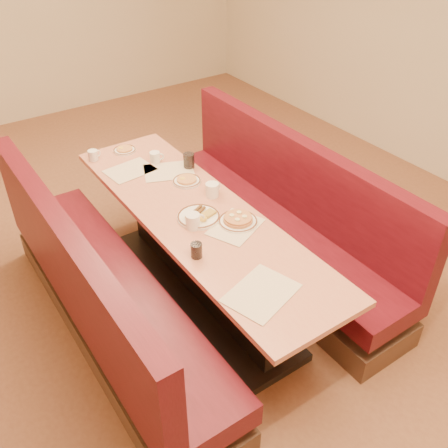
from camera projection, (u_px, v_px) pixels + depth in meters
ground at (200, 295)px, 3.78m from camera, size 8.00×8.00×0.00m
room_envelope at (190, 30)px, 2.65m from camera, size 6.04×8.04×2.82m
diner_table at (199, 257)px, 3.56m from camera, size 0.70×2.50×0.75m
booth_left at (103, 299)px, 3.23m from camera, size 0.55×2.50×1.05m
booth_right at (278, 224)px, 3.90m from camera, size 0.55×2.50×1.05m
placemat_near_left at (261, 293)px, 2.71m from camera, size 0.46×0.39×0.00m
placemat_near_right at (235, 227)px, 3.21m from camera, size 0.42×0.38×0.00m
placemat_far_left at (130, 170)px, 3.80m from camera, size 0.37×0.30×0.00m
placemat_far_right at (169, 171)px, 3.79m from camera, size 0.45×0.40×0.00m
pancake_plate at (238, 220)px, 3.24m from camera, size 0.26×0.26×0.06m
eggs_plate at (199, 216)px, 3.28m from camera, size 0.29×0.29×0.06m
extra_plate_mid at (187, 181)px, 3.66m from camera, size 0.21×0.21×0.04m
extra_plate_far at (124, 150)px, 4.06m from camera, size 0.18×0.18×0.04m
coffee_mug_a at (213, 189)px, 3.49m from camera, size 0.13×0.09×0.10m
coffee_mug_b at (193, 221)px, 3.18m from camera, size 0.13×0.09×0.10m
coffee_mug_c at (155, 157)px, 3.89m from camera, size 0.11×0.08×0.09m
coffee_mug_d at (93, 155)px, 3.92m from camera, size 0.11×0.08×0.08m
soda_tumbler_near at (197, 250)px, 2.94m from camera, size 0.07×0.07×0.10m
soda_tumbler_mid at (189, 161)px, 3.81m from camera, size 0.08×0.08×0.12m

